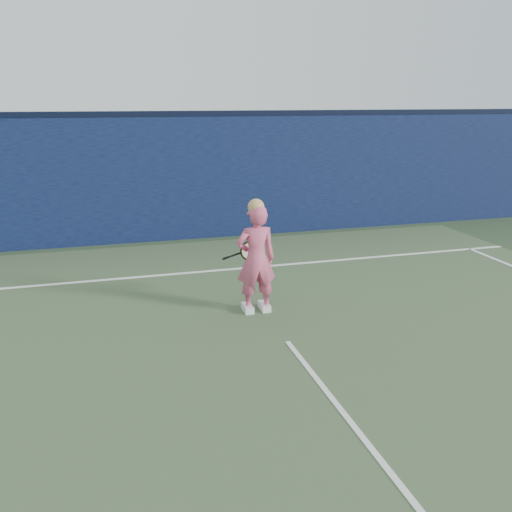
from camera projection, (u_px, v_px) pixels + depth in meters
name	position (u px, v px, depth m)	size (l,w,h in m)	color
ground	(319.00, 382.00, 5.63)	(80.00, 80.00, 0.00)	#30442A
backstop_wall	(202.00, 178.00, 11.28)	(24.00, 0.40, 2.50)	#0B0E34
wall_cap	(201.00, 113.00, 10.92)	(24.00, 0.42, 0.10)	black
player	(256.00, 259.00, 7.31)	(0.55, 0.36, 1.58)	#D45277
racket	(247.00, 251.00, 7.71)	(0.52, 0.11, 0.28)	black
court_lines	(331.00, 397.00, 5.32)	(11.00, 12.04, 0.01)	white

